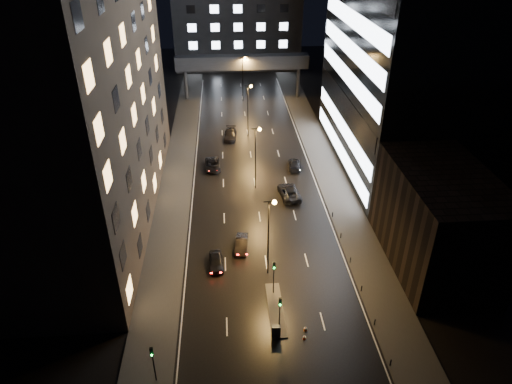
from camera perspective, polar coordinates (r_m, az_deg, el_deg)
ground at (r=81.85m, az=-0.67°, el=4.73°), size 160.00×160.00×0.00m
sidewalk_left at (r=77.66m, az=-9.69°, el=2.79°), size 5.00×110.00×0.15m
sidewalk_right at (r=79.08m, az=8.66°, el=3.42°), size 5.00×110.00×0.15m
building_left at (r=62.24m, az=-21.57°, el=13.83°), size 15.00×48.00×40.00m
building_right_low at (r=57.39m, az=21.78°, el=-3.21°), size 10.00×18.00×12.00m
building_right_glass at (r=76.55m, az=19.60°, el=19.02°), size 20.00×36.00×45.00m
building_far at (r=133.52m, az=-2.39°, el=20.68°), size 34.00×14.00×25.00m
skybridge at (r=107.09m, az=-1.75°, el=15.85°), size 30.00×3.00×10.00m
median_island at (r=50.66m, az=2.49°, el=-14.43°), size 1.60×8.00×0.15m
traffic_signal_near at (r=50.41m, az=2.25°, el=-10.00°), size 0.28×0.34×4.40m
traffic_signal_far at (r=46.42m, az=2.99°, el=-14.43°), size 0.28×0.34×4.40m
traffic_signal_corner at (r=43.52m, az=-12.77°, el=-19.74°), size 0.28×0.34×4.40m
bollard_row at (r=55.41m, az=12.35°, el=-10.00°), size 0.12×25.12×0.90m
streetlight_near at (r=51.03m, az=1.75°, el=-4.54°), size 1.45×0.50×10.15m
streetlight_mid_a at (r=68.25m, az=0.07°, el=5.20°), size 1.45×0.50×10.15m
streetlight_mid_b at (r=86.67m, az=-0.93°, el=10.92°), size 1.45×0.50×10.15m
streetlight_far at (r=105.67m, az=-1.59°, el=14.61°), size 1.45×0.50×10.15m
car_away_a at (r=55.75m, az=-5.01°, el=-8.64°), size 1.95×4.21×1.40m
car_away_b at (r=58.23m, az=-1.82°, el=-6.53°), size 2.04×4.45×1.41m
car_away_c at (r=76.98m, az=-5.43°, el=3.39°), size 2.77×5.36×1.44m
car_away_d at (r=87.90m, az=-3.23°, el=7.17°), size 2.74×5.73×1.61m
car_toward_a at (r=68.89m, az=4.16°, el=0.01°), size 3.34×6.14×1.63m
car_toward_b at (r=77.10m, az=4.81°, el=3.46°), size 2.44×5.02×1.41m
utility_cabinet at (r=47.56m, az=2.52°, el=-16.98°), size 0.92×0.52×1.35m
cone_a at (r=48.77m, az=6.20°, el=-16.62°), size 0.45×0.45×0.49m
cone_b at (r=48.01m, az=6.07°, el=-17.60°), size 0.42×0.42×0.51m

